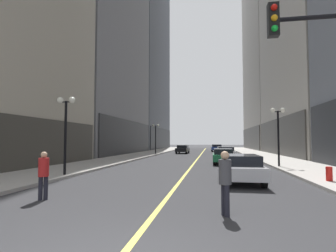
% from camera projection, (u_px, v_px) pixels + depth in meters
% --- Properties ---
extents(ground_plane, '(200.00, 200.00, 0.00)m').
position_uv_depth(ground_plane, '(201.00, 155.00, 38.55)').
color(ground_plane, '#2D2D30').
extents(sidewalk_left, '(4.50, 78.00, 0.15)m').
position_uv_depth(sidewalk_left, '(145.00, 154.00, 39.88)').
color(sidewalk_left, '#ADA8A0').
rests_on(sidewalk_left, ground).
extents(sidewalk_right, '(4.50, 78.00, 0.15)m').
position_uv_depth(sidewalk_right, '(260.00, 155.00, 37.23)').
color(sidewalk_right, '#ADA8A0').
rests_on(sidewalk_right, ground).
extents(lane_centre_stripe, '(0.16, 70.00, 0.01)m').
position_uv_depth(lane_centre_stripe, '(201.00, 155.00, 38.55)').
color(lane_centre_stripe, '#E5D64C').
rests_on(lane_centre_stripe, ground).
extents(building_left_far, '(12.75, 26.00, 52.30)m').
position_uv_depth(building_left_far, '(137.00, 46.00, 67.34)').
color(building_left_far, slate).
rests_on(building_left_far, ground).
extents(building_right_far, '(11.30, 26.00, 65.83)m').
position_uv_depth(building_right_far, '(273.00, 9.00, 62.44)').
color(building_right_far, '#A8A399').
rests_on(building_right_far, ground).
extents(car_silver, '(1.81, 4.60, 1.32)m').
position_uv_depth(car_silver, '(241.00, 167.00, 12.93)').
color(car_silver, '#B7B7BC').
rests_on(car_silver, ground).
extents(car_green, '(1.78, 4.47, 1.32)m').
position_uv_depth(car_green, '(223.00, 156.00, 22.98)').
color(car_green, '#196038').
rests_on(car_green, ground).
extents(car_white, '(2.07, 4.61, 1.32)m').
position_uv_depth(car_white, '(225.00, 152.00, 30.44)').
color(car_white, silver).
rests_on(car_white, ground).
extents(car_black, '(1.91, 4.38, 1.32)m').
position_uv_depth(car_black, '(183.00, 149.00, 42.28)').
color(car_black, black).
rests_on(car_black, ground).
extents(car_blue, '(2.06, 4.36, 1.32)m').
position_uv_depth(car_blue, '(216.00, 148.00, 49.84)').
color(car_blue, navy).
rests_on(car_blue, ground).
extents(pedestrian_in_red_jacket, '(0.47, 0.47, 1.63)m').
position_uv_depth(pedestrian_in_red_jacket, '(44.00, 172.00, 9.02)').
color(pedestrian_in_red_jacket, black).
rests_on(pedestrian_in_red_jacket, ground).
extents(pedestrian_with_orange_bag, '(0.46, 0.46, 1.72)m').
position_uv_depth(pedestrian_with_orange_bag, '(225.00, 178.00, 7.12)').
color(pedestrian_with_orange_bag, black).
rests_on(pedestrian_with_orange_bag, ground).
extents(street_lamp_left_near, '(1.06, 0.36, 4.43)m').
position_uv_depth(street_lamp_left_near, '(66.00, 118.00, 14.72)').
color(street_lamp_left_near, black).
rests_on(street_lamp_left_near, ground).
extents(street_lamp_left_far, '(1.06, 0.36, 4.43)m').
position_uv_depth(street_lamp_left_far, '(156.00, 132.00, 38.43)').
color(street_lamp_left_far, black).
rests_on(street_lamp_left_far, ground).
extents(street_lamp_right_mid, '(1.06, 0.36, 4.43)m').
position_uv_depth(street_lamp_right_mid, '(278.00, 124.00, 19.56)').
color(street_lamp_right_mid, black).
rests_on(street_lamp_right_mid, ground).
extents(fire_hydrant_right, '(0.28, 0.28, 0.80)m').
position_uv_depth(fire_hydrant_right, '(329.00, 175.00, 12.27)').
color(fire_hydrant_right, red).
rests_on(fire_hydrant_right, ground).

